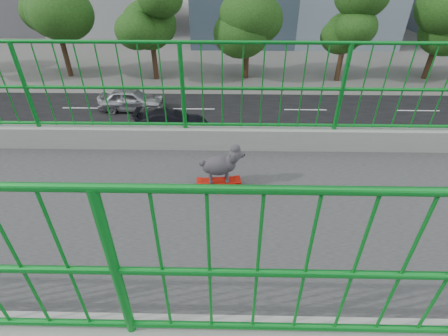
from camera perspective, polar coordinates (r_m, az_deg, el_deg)
road at (r=18.23m, az=-7.24°, el=2.90°), size 18.00×90.00×0.02m
footbridge at (r=5.41m, az=-30.33°, el=-21.03°), size 3.00×24.00×7.00m
street_trees at (r=28.93m, az=-2.14°, el=24.62°), size 5.30×60.40×7.26m
skateboard at (r=3.72m, az=-0.94°, el=-2.47°), size 0.20×0.52×0.07m
poodle at (r=3.59m, az=-0.54°, el=0.73°), size 0.25×0.51×0.43m
car_0 at (r=12.64m, az=18.70°, el=-11.14°), size 1.67×4.15×1.41m
car_1 at (r=15.40m, az=-19.43°, el=-1.89°), size 1.65×4.74×1.56m
car_3 at (r=20.35m, az=-9.26°, el=8.24°), size 1.85×4.55×1.32m
car_4 at (r=23.94m, az=-16.06°, el=11.61°), size 1.83×4.54×1.55m
car_6 at (r=16.61m, az=30.05°, el=-2.58°), size 2.21×4.80×1.33m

